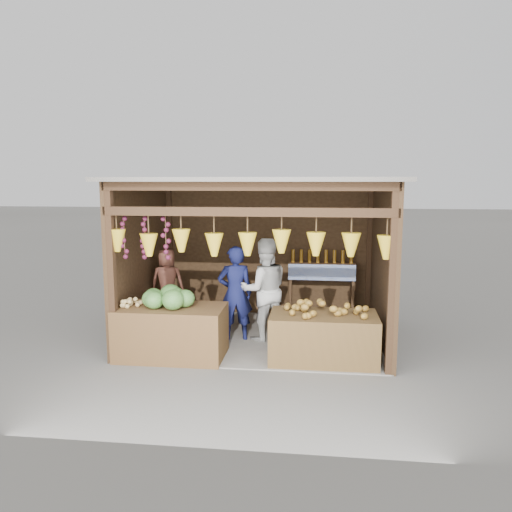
{
  "coord_description": "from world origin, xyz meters",
  "views": [
    {
      "loc": [
        0.91,
        -8.07,
        2.61
      ],
      "look_at": [
        -0.04,
        -0.1,
        1.4
      ],
      "focal_mm": 35.0,
      "sensor_mm": 36.0,
      "label": 1
    }
  ],
  "objects_px": {
    "counter_left": "(171,332)",
    "vendor_seated": "(167,282)",
    "man_standing": "(235,294)",
    "woman_standing": "(264,290)",
    "counter_right": "(323,338)"
  },
  "relations": [
    {
      "from": "counter_left",
      "to": "vendor_seated",
      "type": "relative_size",
      "value": 1.34
    },
    {
      "from": "man_standing",
      "to": "woman_standing",
      "type": "distance_m",
      "value": 0.48
    },
    {
      "from": "vendor_seated",
      "to": "counter_right",
      "type": "bearing_deg",
      "value": 154.41
    },
    {
      "from": "counter_left",
      "to": "woman_standing",
      "type": "height_order",
      "value": "woman_standing"
    },
    {
      "from": "counter_right",
      "to": "vendor_seated",
      "type": "distance_m",
      "value": 2.93
    },
    {
      "from": "woman_standing",
      "to": "man_standing",
      "type": "bearing_deg",
      "value": -7.6
    },
    {
      "from": "counter_left",
      "to": "vendor_seated",
      "type": "bearing_deg",
      "value": 108.88
    },
    {
      "from": "man_standing",
      "to": "counter_right",
      "type": "bearing_deg",
      "value": 134.92
    },
    {
      "from": "woman_standing",
      "to": "counter_left",
      "type": "bearing_deg",
      "value": 20.04
    },
    {
      "from": "man_standing",
      "to": "vendor_seated",
      "type": "xyz_separation_m",
      "value": [
        -1.23,
        0.29,
        0.1
      ]
    },
    {
      "from": "counter_right",
      "to": "man_standing",
      "type": "distance_m",
      "value": 1.7
    },
    {
      "from": "man_standing",
      "to": "vendor_seated",
      "type": "height_order",
      "value": "man_standing"
    },
    {
      "from": "vendor_seated",
      "to": "man_standing",
      "type": "bearing_deg",
      "value": 163.87
    },
    {
      "from": "woman_standing",
      "to": "vendor_seated",
      "type": "distance_m",
      "value": 1.71
    },
    {
      "from": "counter_left",
      "to": "vendor_seated",
      "type": "height_order",
      "value": "vendor_seated"
    }
  ]
}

